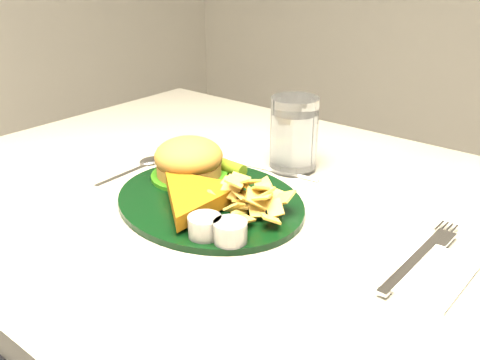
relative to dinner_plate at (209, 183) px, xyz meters
name	(u,v)px	position (x,y,z in m)	size (l,w,h in m)	color
dinner_plate	(209,183)	(0.00, 0.00, 0.00)	(0.31, 0.26, 0.07)	black
water_glass	(294,134)	(0.02, 0.19, 0.03)	(0.08, 0.08, 0.13)	white
fork_napkin	(412,263)	(0.30, 0.03, -0.03)	(0.14, 0.18, 0.01)	silver
spoon	(121,174)	(-0.18, -0.02, -0.03)	(0.04, 0.15, 0.01)	white
wrapped_straw	(272,170)	(0.00, 0.16, -0.03)	(0.17, 0.06, 0.01)	white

